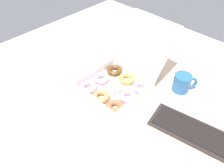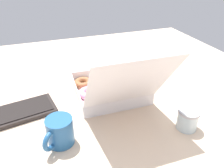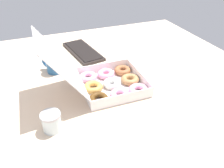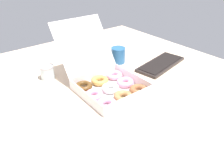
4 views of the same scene
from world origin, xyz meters
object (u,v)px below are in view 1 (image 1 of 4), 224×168
donut_box (117,83)px  keyboard (191,131)px  glass_jar (127,46)px  coffee_mug (183,83)px

donut_box → keyboard: 45.45cm
keyboard → glass_jar: size_ratio=4.83×
keyboard → coffee_mug: (-18.41, 21.91, 4.25)cm
coffee_mug → donut_box: bearing=-138.8°
donut_box → glass_jar: 37.70cm
keyboard → coffee_mug: coffee_mug is taller
coffee_mug → keyboard: bearing=-50.0°
donut_box → glass_jar: donut_box is taller
donut_box → glass_jar: (-20.37, 31.73, 0.44)cm
glass_jar → keyboard: bearing=-24.6°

